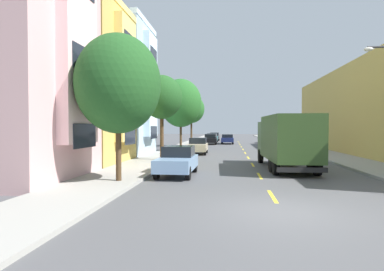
% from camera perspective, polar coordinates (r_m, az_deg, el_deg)
% --- Properties ---
extents(ground_plane, '(160.00, 160.00, 0.00)m').
position_cam_1_polar(ground_plane, '(40.08, 8.70, -2.13)').
color(ground_plane, '#4C4C4F').
extents(sidewalk_left, '(3.20, 120.00, 0.14)m').
position_cam_1_polar(sidewalk_left, '(38.45, -1.82, -2.16)').
color(sidewalk_left, '#99968E').
rests_on(sidewalk_left, ground_plane).
extents(sidewalk_right, '(3.20, 120.00, 0.14)m').
position_cam_1_polar(sidewalk_right, '(39.03, 19.30, -2.19)').
color(sidewalk_right, '#99968E').
rests_on(sidewalk_right, ground_plane).
extents(lane_centerline_dashes, '(0.14, 47.20, 0.01)m').
position_cam_1_polar(lane_centerline_dashes, '(34.60, 9.05, -2.69)').
color(lane_centerline_dashes, yellow).
rests_on(lane_centerline_dashes, ground_plane).
extents(townhouse_second_mustard, '(12.11, 6.72, 10.89)m').
position_cam_1_polar(townhouse_second_mustard, '(24.96, -24.61, 7.65)').
color(townhouse_second_mustard, tan).
rests_on(townhouse_second_mustard, ground_plane).
extents(townhouse_third_powder_blue, '(14.33, 6.72, 11.78)m').
position_cam_1_polar(townhouse_third_powder_blue, '(31.59, -19.83, 7.17)').
color(townhouse_third_powder_blue, '#9EB7CC').
rests_on(townhouse_third_powder_blue, ground_plane).
extents(street_tree_nearest, '(3.74, 3.74, 6.44)m').
position_cam_1_polar(street_tree_nearest, '(14.85, -12.75, 8.76)').
color(street_tree_nearest, '#47331E').
rests_on(street_tree_nearest, sidewalk_left).
extents(street_tree_second, '(2.93, 2.93, 6.12)m').
position_cam_1_polar(street_tree_second, '(23.85, -5.29, 6.63)').
color(street_tree_second, '#47331E').
rests_on(street_tree_second, sidewalk_left).
extents(street_tree_third, '(4.19, 4.19, 7.21)m').
position_cam_1_polar(street_tree_third, '(33.05, -1.97, 5.67)').
color(street_tree_third, '#47331E').
rests_on(street_tree_third, sidewalk_left).
extents(street_tree_farthest, '(3.37, 3.37, 6.52)m').
position_cam_1_polar(street_tree_farthest, '(42.29, -0.11, 4.62)').
color(street_tree_farthest, '#47331E').
rests_on(street_tree_farthest, sidewalk_left).
extents(delivery_box_truck, '(2.69, 7.95, 3.16)m').
position_cam_1_polar(delivery_box_truck, '(20.19, 16.08, -0.49)').
color(delivery_box_truck, '#2D471E').
rests_on(delivery_box_truck, ground_plane).
extents(parked_wagon_red, '(1.85, 4.71, 1.50)m').
position_cam_1_polar(parked_wagon_red, '(31.34, 17.28, -1.70)').
color(parked_wagon_red, '#AD1E1E').
rests_on(parked_wagon_red, ground_plane).
extents(parked_hatchback_champagne, '(1.81, 4.03, 1.50)m').
position_cam_1_polar(parked_hatchback_champagne, '(30.46, 0.99, -1.81)').
color(parked_hatchback_champagne, tan).
rests_on(parked_hatchback_champagne, ground_plane).
extents(parked_pickup_white, '(2.11, 5.34, 1.73)m').
position_cam_1_polar(parked_pickup_white, '(44.68, 13.90, -0.72)').
color(parked_pickup_white, silver).
rests_on(parked_pickup_white, ground_plane).
extents(parked_hatchback_sky, '(1.80, 4.03, 1.50)m').
position_cam_1_polar(parked_hatchback_sky, '(17.00, -2.55, -4.41)').
color(parked_hatchback_sky, '#7A9EC6').
rests_on(parked_hatchback_sky, ground_plane).
extents(parked_sedan_forest, '(1.83, 4.51, 1.43)m').
position_cam_1_polar(parked_sedan_forest, '(38.92, 15.02, -1.16)').
color(parked_sedan_forest, '#194C28').
rests_on(parked_sedan_forest, ground_plane).
extents(parked_hatchback_teal, '(1.83, 4.04, 1.50)m').
position_cam_1_polar(parked_hatchback_teal, '(53.72, 3.52, -0.40)').
color(parked_hatchback_teal, '#195B60').
rests_on(parked_hatchback_teal, ground_plane).
extents(parked_wagon_burgundy, '(1.82, 4.70, 1.50)m').
position_cam_1_polar(parked_wagon_burgundy, '(52.32, 13.09, -0.43)').
color(parked_wagon_burgundy, maroon).
rests_on(parked_wagon_burgundy, ground_plane).
extents(parked_hatchback_charcoal, '(1.84, 4.04, 1.50)m').
position_cam_1_polar(parked_hatchback_charcoal, '(60.37, 3.94, -0.20)').
color(parked_hatchback_charcoal, '#333338').
rests_on(parked_hatchback_charcoal, ground_plane).
extents(parked_wagon_black, '(1.85, 4.71, 1.50)m').
position_cam_1_polar(parked_wagon_black, '(48.06, 3.25, -0.56)').
color(parked_wagon_black, black).
rests_on(parked_wagon_black, ground_plane).
extents(moving_navy_sedan, '(1.80, 4.50, 1.43)m').
position_cam_1_polar(moving_navy_sedan, '(49.23, 6.19, -0.58)').
color(moving_navy_sedan, navy).
rests_on(moving_navy_sedan, ground_plane).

